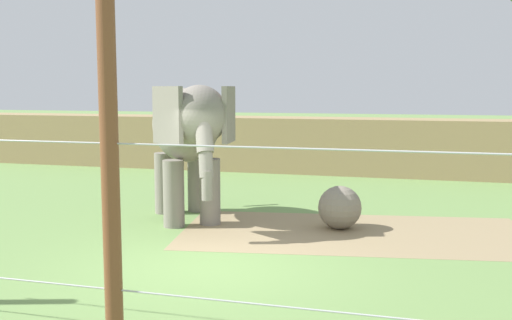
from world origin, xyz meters
The scene contains 6 objects.
ground_plane centered at (0.00, 0.00, 0.00)m, with size 120.00×120.00×0.00m, color #6B8E4C.
dirt_patch centered at (2.05, 2.84, 0.00)m, with size 6.91×3.43×0.01m, color #937F5B.
embankment_wall centered at (0.00, 11.29, 0.93)m, with size 36.00×1.80×1.87m, color #997F56.
elephant centered at (-1.54, 2.92, 1.94)m, with size 2.88×3.56×2.93m.
enrichment_ball centered at (1.70, 3.10, 0.44)m, with size 0.89×0.89×0.89m, color gray.
cable_fence centered at (0.04, -3.32, 2.02)m, with size 11.58×0.19×4.02m.
Camera 1 is at (3.24, -8.77, 2.85)m, focal length 41.37 mm.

